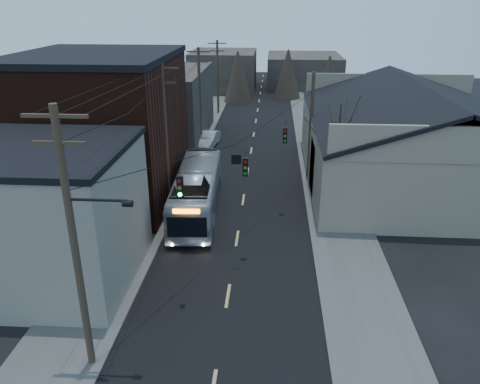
% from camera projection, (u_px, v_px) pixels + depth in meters
% --- Properties ---
extents(road_surface, '(9.00, 110.00, 0.02)m').
position_uv_depth(road_surface, '(250.00, 157.00, 43.35)').
color(road_surface, black).
rests_on(road_surface, ground).
extents(sidewalk_left, '(4.00, 110.00, 0.12)m').
position_uv_depth(sidewalk_left, '(181.00, 155.00, 43.76)').
color(sidewalk_left, '#474744').
rests_on(sidewalk_left, ground).
extents(sidewalk_right, '(4.00, 110.00, 0.12)m').
position_uv_depth(sidewalk_right, '(321.00, 158.00, 42.92)').
color(sidewalk_right, '#474744').
rests_on(sidewalk_right, ground).
extents(building_clapboard, '(8.00, 8.00, 7.00)m').
position_uv_depth(building_clapboard, '(49.00, 218.00, 23.24)').
color(building_clapboard, gray).
rests_on(building_clapboard, ground).
extents(building_brick, '(10.00, 12.00, 10.00)m').
position_uv_depth(building_brick, '(102.00, 131.00, 32.88)').
color(building_brick, black).
rests_on(building_brick, ground).
extents(building_left_far, '(9.00, 14.00, 7.00)m').
position_uv_depth(building_left_far, '(161.00, 105.00, 48.17)').
color(building_left_far, '#2E2A25').
rests_on(building_left_far, ground).
extents(warehouse, '(16.16, 20.60, 7.73)m').
position_uv_depth(warehouse, '(412.00, 148.00, 36.88)').
color(warehouse, '#7E735C').
rests_on(warehouse, ground).
extents(building_far_left, '(10.00, 12.00, 6.00)m').
position_uv_depth(building_far_left, '(224.00, 71.00, 74.88)').
color(building_far_left, '#2E2A25').
rests_on(building_far_left, ground).
extents(building_far_right, '(12.00, 14.00, 5.00)m').
position_uv_depth(building_far_right, '(303.00, 70.00, 78.84)').
color(building_far_right, '#2E2A25').
rests_on(building_far_right, ground).
extents(bare_tree, '(0.40, 0.40, 7.20)m').
position_uv_depth(bare_tree, '(337.00, 155.00, 32.34)').
color(bare_tree, black).
rests_on(bare_tree, ground).
extents(utility_lines, '(11.24, 45.28, 10.50)m').
position_uv_depth(utility_lines, '(207.00, 119.00, 36.27)').
color(utility_lines, '#382B1E').
rests_on(utility_lines, ground).
extents(bus, '(3.24, 11.39, 3.14)m').
position_uv_depth(bus, '(197.00, 191.00, 31.58)').
color(bus, '#A2A5AD').
rests_on(bus, ground).
extents(parked_car, '(2.02, 4.50, 1.44)m').
position_uv_depth(parked_car, '(209.00, 139.00, 46.36)').
color(parked_car, '#A9ABB1').
rests_on(parked_car, ground).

